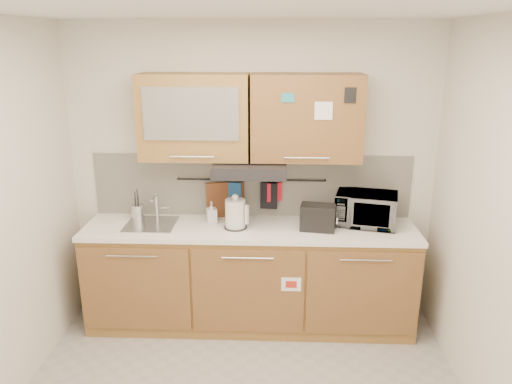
{
  "coord_description": "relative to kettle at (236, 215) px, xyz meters",
  "views": [
    {
      "loc": [
        0.22,
        -2.76,
        2.45
      ],
      "look_at": [
        0.06,
        1.05,
        1.27
      ],
      "focal_mm": 35.0,
      "sensor_mm": 36.0,
      "label": 1
    }
  ],
  "objects": [
    {
      "name": "pot_holder",
      "position": [
        0.32,
        0.28,
        0.12
      ],
      "size": [
        0.14,
        0.07,
        0.17
      ],
      "primitive_type": "cube",
      "rotation": [
        0.0,
        0.0,
        0.36
      ],
      "color": "red",
      "rests_on": "utensil_rail"
    },
    {
      "name": "toaster",
      "position": [
        0.69,
        -0.01,
        -0.01
      ],
      "size": [
        0.31,
        0.21,
        0.22
      ],
      "rotation": [
        0.0,
        0.0,
        -0.15
      ],
      "color": "black",
      "rests_on": "countertop"
    },
    {
      "name": "wall_right",
      "position": [
        1.72,
        -1.16,
        0.26
      ],
      "size": [
        0.0,
        3.0,
        3.0
      ],
      "primitive_type": "plane",
      "rotation": [
        1.57,
        0.0,
        -1.57
      ],
      "color": "silver",
      "rests_on": "ground"
    },
    {
      "name": "upper_cabinets",
      "position": [
        0.11,
        0.16,
        0.79
      ],
      "size": [
        1.82,
        0.37,
        0.7
      ],
      "color": "#AA793C",
      "rests_on": "wall_back"
    },
    {
      "name": "base_cabinet",
      "position": [
        0.12,
        0.03,
        -0.63
      ],
      "size": [
        2.8,
        0.64,
        0.88
      ],
      "color": "#AA793C",
      "rests_on": "floor"
    },
    {
      "name": "range_hood",
      "position": [
        0.12,
        0.09,
        0.38
      ],
      "size": [
        0.6,
        0.46,
        0.1
      ],
      "primitive_type": "cube",
      "color": "black",
      "rests_on": "upper_cabinets"
    },
    {
      "name": "utensil_crock",
      "position": [
        -0.87,
        0.17,
        -0.05
      ],
      "size": [
        0.11,
        0.11,
        0.27
      ],
      "rotation": [
        0.0,
        0.0,
        -0.0
      ],
      "color": "#BAB9BE",
      "rests_on": "countertop"
    },
    {
      "name": "ceiling",
      "position": [
        0.12,
        -1.16,
        1.56
      ],
      "size": [
        3.2,
        3.2,
        0.0
      ],
      "primitive_type": "plane",
      "rotation": [
        3.14,
        0.0,
        0.0
      ],
      "color": "white",
      "rests_on": "wall_back"
    },
    {
      "name": "sink",
      "position": [
        -0.73,
        0.05,
        -0.12
      ],
      "size": [
        0.42,
        0.4,
        0.26
      ],
      "color": "silver",
      "rests_on": "countertop"
    },
    {
      "name": "cutting_board",
      "position": [
        -0.11,
        0.28,
        -0.01
      ],
      "size": [
        0.34,
        0.1,
        0.42
      ],
      "primitive_type": "cube",
      "rotation": [
        0.0,
        0.0,
        0.23
      ],
      "color": "brown",
      "rests_on": "utensil_rail"
    },
    {
      "name": "microwave",
      "position": [
        1.1,
        0.13,
        0.02
      ],
      "size": [
        0.57,
        0.45,
        0.28
      ],
      "primitive_type": "imported",
      "rotation": [
        0.0,
        0.0,
        -0.23
      ],
      "color": "#999999",
      "rests_on": "countertop"
    },
    {
      "name": "backsplash",
      "position": [
        0.12,
        0.33,
        0.16
      ],
      "size": [
        2.8,
        0.02,
        0.56
      ],
      "primitive_type": "cube",
      "color": "silver",
      "rests_on": "countertop"
    },
    {
      "name": "soap_bottle",
      "position": [
        -0.22,
        0.13,
        -0.03
      ],
      "size": [
        0.1,
        0.11,
        0.18
      ],
      "primitive_type": "imported",
      "rotation": [
        0.0,
        0.0,
        0.3
      ],
      "color": "#999999",
      "rests_on": "countertop"
    },
    {
      "name": "dark_pouch",
      "position": [
        0.27,
        0.28,
        0.08
      ],
      "size": [
        0.15,
        0.06,
        0.23
      ],
      "primitive_type": "cube",
      "rotation": [
        0.0,
        0.0,
        -0.09
      ],
      "color": "black",
      "rests_on": "utensil_rail"
    },
    {
      "name": "oven_mitt",
      "position": [
        -0.03,
        0.28,
        0.11
      ],
      "size": [
        0.11,
        0.04,
        0.19
      ],
      "primitive_type": "cube",
      "rotation": [
        0.0,
        0.0,
        -0.09
      ],
      "color": "navy",
      "rests_on": "utensil_rail"
    },
    {
      "name": "kettle",
      "position": [
        0.0,
        0.0,
        0.0
      ],
      "size": [
        0.23,
        0.22,
        0.3
      ],
      "rotation": [
        0.0,
        0.0,
        -0.4
      ],
      "color": "silver",
      "rests_on": "countertop"
    },
    {
      "name": "countertop",
      "position": [
        0.12,
        0.03,
        -0.14
      ],
      "size": [
        2.82,
        0.62,
        0.04
      ],
      "primitive_type": "cube",
      "color": "white",
      "rests_on": "base_cabinet"
    },
    {
      "name": "utensil_rail",
      "position": [
        0.12,
        0.29,
        0.22
      ],
      "size": [
        1.3,
        0.02,
        0.02
      ],
      "primitive_type": "cylinder",
      "rotation": [
        0.0,
        1.57,
        0.0
      ],
      "color": "black",
      "rests_on": "backsplash"
    },
    {
      "name": "wall_back",
      "position": [
        0.12,
        0.34,
        0.26
      ],
      "size": [
        3.2,
        0.0,
        3.2
      ],
      "primitive_type": "plane",
      "rotation": [
        1.57,
        0.0,
        0.0
      ],
      "color": "silver",
      "rests_on": "ground"
    }
  ]
}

